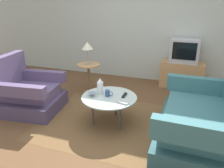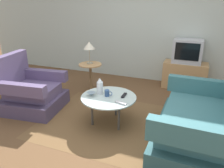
{
  "view_description": "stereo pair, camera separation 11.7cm",
  "coord_description": "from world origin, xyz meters",
  "px_view_note": "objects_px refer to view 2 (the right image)",
  "views": [
    {
      "loc": [
        1.05,
        -2.65,
        1.8
      ],
      "look_at": [
        -0.02,
        0.39,
        0.55
      ],
      "focal_mm": 34.82,
      "sensor_mm": 36.0,
      "label": 1
    },
    {
      "loc": [
        1.16,
        -2.61,
        1.8
      ],
      "look_at": [
        -0.02,
        0.39,
        0.55
      ],
      "focal_mm": 34.82,
      "sensor_mm": 36.0,
      "label": 2
    }
  ],
  "objects_px": {
    "tv_remote_silver": "(121,103)",
    "table_lamp": "(89,46)",
    "vase": "(100,86)",
    "mug": "(107,93)",
    "side_table": "(90,72)",
    "tv_remote_dark": "(124,95)",
    "coffee_table": "(109,99)",
    "tv_stand": "(184,75)",
    "bowl": "(92,94)",
    "couch": "(200,124)",
    "armchair": "(30,92)",
    "television": "(188,51)"
  },
  "relations": [
    {
      "from": "tv_stand",
      "to": "side_table",
      "type": "bearing_deg",
      "value": -150.65
    },
    {
      "from": "couch",
      "to": "television",
      "type": "relative_size",
      "value": 2.75
    },
    {
      "from": "bowl",
      "to": "mug",
      "type": "bearing_deg",
      "value": 17.85
    },
    {
      "from": "table_lamp",
      "to": "vase",
      "type": "relative_size",
      "value": 1.73
    },
    {
      "from": "tv_stand",
      "to": "mug",
      "type": "distance_m",
      "value": 2.19
    },
    {
      "from": "tv_remote_silver",
      "to": "table_lamp",
      "type": "bearing_deg",
      "value": -31.38
    },
    {
      "from": "mug",
      "to": "tv_remote_silver",
      "type": "distance_m",
      "value": 0.32
    },
    {
      "from": "television",
      "to": "vase",
      "type": "bearing_deg",
      "value": -121.2
    },
    {
      "from": "vase",
      "to": "tv_remote_dark",
      "type": "distance_m",
      "value": 0.4
    },
    {
      "from": "table_lamp",
      "to": "tv_remote_dark",
      "type": "xyz_separation_m",
      "value": [
        1.01,
        -0.87,
        -0.51
      ]
    },
    {
      "from": "couch",
      "to": "armchair",
      "type": "bearing_deg",
      "value": 90.97
    },
    {
      "from": "tv_remote_dark",
      "to": "tv_remote_silver",
      "type": "xyz_separation_m",
      "value": [
        0.04,
        -0.26,
        0.0
      ]
    },
    {
      "from": "couch",
      "to": "tv_remote_dark",
      "type": "height_order",
      "value": "couch"
    },
    {
      "from": "television",
      "to": "mug",
      "type": "relative_size",
      "value": 4.73
    },
    {
      "from": "side_table",
      "to": "tv_remote_silver",
      "type": "height_order",
      "value": "side_table"
    },
    {
      "from": "tv_stand",
      "to": "tv_remote_silver",
      "type": "bearing_deg",
      "value": -108.9
    },
    {
      "from": "tv_remote_silver",
      "to": "coffee_table",
      "type": "bearing_deg",
      "value": -15.89
    },
    {
      "from": "table_lamp",
      "to": "mug",
      "type": "xyz_separation_m",
      "value": [
        0.78,
        -0.97,
        -0.47
      ]
    },
    {
      "from": "tv_stand",
      "to": "tv_remote_dark",
      "type": "bearing_deg",
      "value": -112.54
    },
    {
      "from": "tv_remote_dark",
      "to": "bowl",
      "type": "bearing_deg",
      "value": -70.5
    },
    {
      "from": "tv_remote_silver",
      "to": "tv_remote_dark",
      "type": "bearing_deg",
      "value": -65.03
    },
    {
      "from": "side_table",
      "to": "tv_stand",
      "type": "distance_m",
      "value": 2.03
    },
    {
      "from": "tv_remote_silver",
      "to": "bowl",
      "type": "bearing_deg",
      "value": 5.35
    },
    {
      "from": "couch",
      "to": "vase",
      "type": "xyz_separation_m",
      "value": [
        -1.49,
        0.12,
        0.27
      ]
    },
    {
      "from": "television",
      "to": "tv_remote_silver",
      "type": "relative_size",
      "value": 3.16
    },
    {
      "from": "armchair",
      "to": "mug",
      "type": "height_order",
      "value": "armchair"
    },
    {
      "from": "tv_stand",
      "to": "bowl",
      "type": "relative_size",
      "value": 7.07
    },
    {
      "from": "couch",
      "to": "tv_stand",
      "type": "xyz_separation_m",
      "value": [
        -0.34,
        2.01,
        -0.01
      ]
    },
    {
      "from": "tv_stand",
      "to": "table_lamp",
      "type": "xyz_separation_m",
      "value": [
        -1.78,
        -0.97,
        0.68
      ]
    },
    {
      "from": "side_table",
      "to": "tv_remote_silver",
      "type": "relative_size",
      "value": 3.33
    },
    {
      "from": "tv_remote_dark",
      "to": "mug",
      "type": "bearing_deg",
      "value": -68.04
    },
    {
      "from": "side_table",
      "to": "table_lamp",
      "type": "distance_m",
      "value": 0.53
    },
    {
      "from": "couch",
      "to": "vase",
      "type": "height_order",
      "value": "couch"
    },
    {
      "from": "table_lamp",
      "to": "tv_stand",
      "type": "bearing_deg",
      "value": 28.71
    },
    {
      "from": "coffee_table",
      "to": "tv_remote_dark",
      "type": "bearing_deg",
      "value": 28.07
    },
    {
      "from": "vase",
      "to": "bowl",
      "type": "bearing_deg",
      "value": -121.46
    },
    {
      "from": "side_table",
      "to": "mug",
      "type": "distance_m",
      "value": 1.22
    },
    {
      "from": "television",
      "to": "tv_remote_silver",
      "type": "height_order",
      "value": "television"
    },
    {
      "from": "television",
      "to": "bowl",
      "type": "relative_size",
      "value": 4.6
    },
    {
      "from": "coffee_table",
      "to": "side_table",
      "type": "bearing_deg",
      "value": 129.4
    },
    {
      "from": "tv_remote_silver",
      "to": "tv_stand",
      "type": "bearing_deg",
      "value": -93.3
    },
    {
      "from": "side_table",
      "to": "vase",
      "type": "relative_size",
      "value": 2.44
    },
    {
      "from": "side_table",
      "to": "table_lamp",
      "type": "height_order",
      "value": "table_lamp"
    },
    {
      "from": "tv_remote_silver",
      "to": "vase",
      "type": "bearing_deg",
      "value": -12.23
    },
    {
      "from": "table_lamp",
      "to": "mug",
      "type": "bearing_deg",
      "value": -51.12
    },
    {
      "from": "side_table",
      "to": "tv_remote_silver",
      "type": "distance_m",
      "value": 1.53
    },
    {
      "from": "vase",
      "to": "mug",
      "type": "distance_m",
      "value": 0.17
    },
    {
      "from": "tv_stand",
      "to": "tv_remote_dark",
      "type": "xyz_separation_m",
      "value": [
        -0.76,
        -1.84,
        0.17
      ]
    },
    {
      "from": "couch",
      "to": "tv_remote_dark",
      "type": "relative_size",
      "value": 9.07
    },
    {
      "from": "coffee_table",
      "to": "mug",
      "type": "distance_m",
      "value": 0.09
    }
  ]
}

